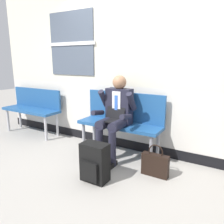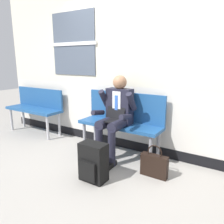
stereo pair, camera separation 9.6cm
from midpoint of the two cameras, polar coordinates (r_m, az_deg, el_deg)
ground_plane at (r=3.33m, az=-1.49°, el=-13.43°), size 18.00×18.00×0.00m
station_wall at (r=3.65m, az=5.20°, el=12.73°), size 5.80×0.16×2.94m
bench_with_person at (r=3.51m, az=3.40°, el=-1.63°), size 1.35×0.42×1.00m
bench_empty at (r=4.84m, az=-18.61°, el=1.52°), size 1.30×0.42×0.92m
person_seated at (r=3.31m, az=1.67°, el=-0.77°), size 0.57×0.70×1.28m
backpack at (r=2.84m, az=-3.95°, el=-12.96°), size 0.34×0.25×0.50m
handbag at (r=3.01m, az=11.82°, el=-13.33°), size 0.36×0.10×0.44m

